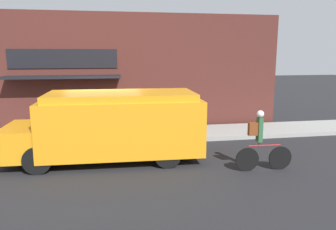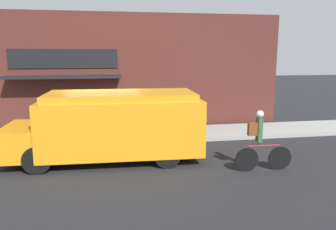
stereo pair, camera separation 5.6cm
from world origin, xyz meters
name	(u,v)px [view 1 (the left image)]	position (x,y,z in m)	size (l,w,h in m)	color
ground_plane	(105,146)	(0.00, 0.00, 0.00)	(70.00, 70.00, 0.00)	#232326
sidewalk	(105,137)	(0.00, 1.08, 0.08)	(28.00, 2.17, 0.15)	#999993
storefront	(102,73)	(-0.06, 2.44, 2.46)	(15.31, 1.04, 4.92)	#4C231E
school_bus	(113,125)	(0.29, -1.58, 1.11)	(5.89, 2.74, 2.11)	orange
cyclist	(261,142)	(4.32, -3.25, 0.82)	(1.65, 0.20, 1.72)	black
trash_bin	(115,119)	(0.38, 1.65, 0.64)	(0.59, 0.59, 0.98)	#38383D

